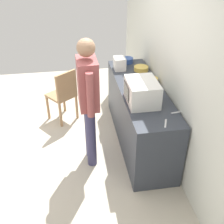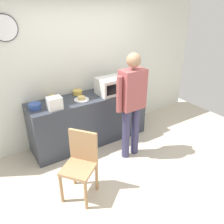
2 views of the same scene
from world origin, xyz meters
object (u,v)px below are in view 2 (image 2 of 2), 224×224
Objects in this scene: mixing_bowl at (35,106)px; toaster at (54,103)px; fork_utensil at (114,85)px; wooden_chair at (81,162)px; sandwich_plate at (81,99)px; microwave at (111,86)px; spoon_utensil at (129,86)px; person_standing at (132,100)px; cereal_bowl at (78,92)px; salad_bowl at (54,99)px.

mixing_bowl is 0.32m from toaster.
wooden_chair is (-1.46, -1.41, -0.40)m from fork_utensil.
sandwich_plate reaches higher than fork_utensil.
spoon_utensil is at bearing 16.24° from microwave.
person_standing reaches higher than toaster.
mixing_bowl is (-1.37, 0.10, -0.11)m from microwave.
cereal_bowl is at bearing 172.33° from spoon_utensil.
sandwich_plate is 0.77m from mixing_bowl.
sandwich_plate is at bearing 178.46° from microwave.
salad_bowl is 1.53m from spoon_utensil.
fork_utensil is at bearing 5.26° from cereal_bowl.
sandwich_plate is 1.50× the size of fork_utensil.
person_standing is 1.90× the size of wooden_chair.
microwave reaches higher than wooden_chair.
mixing_bowl is (-0.83, -0.20, 0.00)m from cereal_bowl.
salad_bowl is 1.36m from wooden_chair.
sandwich_plate is at bearing -101.86° from cereal_bowl.
person_standing is at bearing -29.32° from toaster.
sandwich_plate is 1.50× the size of spoon_utensil.
toaster is at bearing -161.96° from fork_utensil.
mixing_bowl is at bearing -178.31° from spoon_utensil.
fork_utensil is at bearing 21.50° from sandwich_plate.
cereal_bowl reaches higher than sandwich_plate.
person_standing is (-0.57, -0.84, 0.13)m from spoon_utensil.
mixing_bowl is at bearing -157.55° from salad_bowl.
wooden_chair is (-0.04, -0.95, -0.50)m from toaster.
spoon_utensil is at bearing 35.40° from wooden_chair.
fork_utensil is (1.32, 0.13, -0.03)m from salad_bowl.
sandwich_plate is 0.47m from salad_bowl.
salad_bowl is 1.36× the size of cereal_bowl.
toaster is 1.07m from wooden_chair.
person_standing is (1.32, -0.78, 0.09)m from mixing_bowl.
person_standing reaches higher than salad_bowl.
person_standing is (0.55, -0.70, 0.11)m from sandwich_plate.
person_standing is at bearing -124.43° from spoon_utensil.
sandwich_plate is 1.25m from wooden_chair.
cereal_bowl reaches higher than spoon_utensil.
cereal_bowl is 0.69m from toaster.
toaster is (-0.10, -0.34, 0.07)m from salad_bowl.
person_standing reaches higher than microwave.
toaster is 0.23× the size of wooden_chair.
sandwich_plate is at bearing 128.22° from person_standing.
sandwich_plate is at bearing -29.90° from salad_bowl.
sandwich_plate is 1.29× the size of mixing_bowl.
mixing_bowl reaches higher than salad_bowl.
mixing_bowl is (-0.37, -0.15, 0.01)m from salad_bowl.
spoon_utensil is at bearing 8.41° from toaster.
toaster reaches higher than salad_bowl.
spoon_utensil is 0.10× the size of person_standing.
microwave reaches higher than sandwich_plate.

